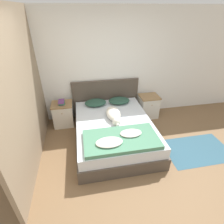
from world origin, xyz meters
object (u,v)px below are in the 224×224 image
at_px(bed, 114,131).
at_px(nightstand_left, 63,114).
at_px(pillow_right, 119,101).
at_px(nightstand_right, 148,106).
at_px(book_stack, 62,102).
at_px(pillow_left, 96,103).
at_px(dog, 114,114).

relative_size(bed, nightstand_left, 3.59).
bearing_deg(pillow_right, nightstand_right, 1.35).
xyz_separation_m(pillow_right, book_stack, (-1.36, 0.01, 0.08)).
bearing_deg(pillow_right, bed, -110.19).
height_order(bed, book_stack, book_stack).
relative_size(nightstand_left, pillow_right, 1.11).
bearing_deg(nightstand_right, pillow_right, -178.65).
height_order(nightstand_right, pillow_right, pillow_right).
bearing_deg(pillow_right, pillow_left, 180.00).
bearing_deg(bed, dog, 79.76).
distance_m(bed, dog, 0.35).
xyz_separation_m(nightstand_right, book_stack, (-2.14, -0.01, 0.32)).
height_order(bed, dog, dog).
xyz_separation_m(bed, nightstand_left, (-1.07, 0.80, 0.05)).
bearing_deg(dog, bed, -100.24).
relative_size(nightstand_left, book_stack, 2.54).
xyz_separation_m(pillow_right, dog, (-0.27, -0.66, 0.03)).
relative_size(pillow_right, book_stack, 2.28).
bearing_deg(dog, pillow_right, 68.10).
relative_size(bed, pillow_left, 4.00).
xyz_separation_m(bed, dog, (0.02, 0.12, 0.33)).
bearing_deg(pillow_left, bed, -69.81).
relative_size(bed, dog, 2.62).
xyz_separation_m(nightstand_right, pillow_left, (-1.36, -0.02, 0.24)).
relative_size(nightstand_right, pillow_left, 1.11).
bearing_deg(pillow_right, book_stack, 179.62).
bearing_deg(bed, book_stack, 143.41).
distance_m(nightstand_left, nightstand_right, 2.15).
relative_size(pillow_left, book_stack, 2.28).
bearing_deg(nightstand_left, dog, -31.85).
bearing_deg(bed, pillow_left, 110.19).
xyz_separation_m(nightstand_left, nightstand_right, (2.15, 0.00, 0.00)).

